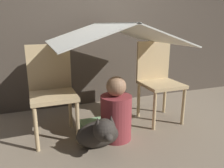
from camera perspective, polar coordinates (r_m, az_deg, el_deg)
The scene contains 8 objects.
ground_plane at distance 2.36m, azimuth 0.60°, elevation -12.11°, with size 8.80×8.80×0.00m, color gray.
wall_back at distance 2.99m, azimuth -6.09°, elevation 18.37°, with size 7.00×0.05×2.50m.
chair_left at distance 2.19m, azimuth -15.42°, elevation -0.89°, with size 0.43×0.43×0.90m.
chair_right at distance 2.56m, azimuth 11.87°, elevation 1.68°, with size 0.42×0.42×0.90m.
sheet_canopy at distance 2.16m, azimuth 0.00°, elevation 13.06°, with size 1.19×1.13×0.21m.
person_front at distance 2.11m, azimuth 1.07°, elevation -7.63°, with size 0.30×0.30×0.63m.
dog at distance 1.98m, azimuth -2.94°, elevation -12.59°, with size 0.42×0.39×0.36m.
floor_cushion at distance 2.31m, azimuth -2.19°, elevation -11.32°, with size 0.44×0.35×0.10m.
Camera 1 is at (-0.75, -1.95, 1.09)m, focal length 35.00 mm.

